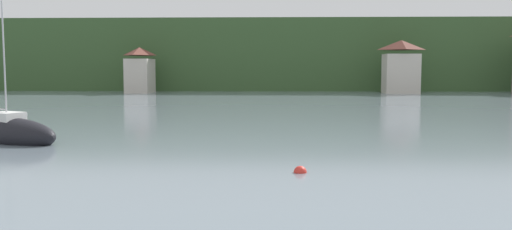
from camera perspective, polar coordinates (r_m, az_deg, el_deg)
wooded_hillside at (r=130.47m, az=12.34°, el=5.60°), size 352.00×74.59×22.71m
shore_building_west at (r=83.68m, az=-12.43°, el=4.70°), size 3.75×5.90×7.01m
shore_building_westcentral at (r=82.59m, az=15.38°, el=4.96°), size 5.23×4.34×7.98m
sailboat_mid_5 at (r=31.09m, az=-25.29°, el=-1.76°), size 7.21×4.96×8.13m
mooring_buoy_near at (r=20.02m, az=4.80°, el=-6.20°), size 0.50×0.50×0.50m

